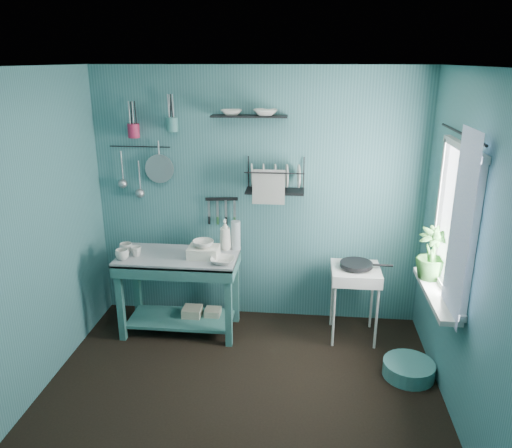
# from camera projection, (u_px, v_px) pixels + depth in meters

# --- Properties ---
(floor) EXTENTS (3.20, 3.20, 0.00)m
(floor) POSITION_uv_depth(u_px,v_px,m) (238.00, 405.00, 3.86)
(floor) COLOR black
(floor) RESTS_ON ground
(ceiling) EXTENTS (3.20, 3.20, 0.00)m
(ceiling) POSITION_uv_depth(u_px,v_px,m) (234.00, 67.00, 3.07)
(ceiling) COLOR silver
(ceiling) RESTS_ON ground
(wall_back) EXTENTS (3.20, 0.00, 3.20)m
(wall_back) POSITION_uv_depth(u_px,v_px,m) (258.00, 198.00, 4.88)
(wall_back) COLOR #34676C
(wall_back) RESTS_ON ground
(wall_front) EXTENTS (3.20, 0.00, 3.20)m
(wall_front) POSITION_uv_depth(u_px,v_px,m) (185.00, 391.00, 2.05)
(wall_front) COLOR #34676C
(wall_front) RESTS_ON ground
(wall_left) EXTENTS (0.00, 3.00, 3.00)m
(wall_left) POSITION_uv_depth(u_px,v_px,m) (18.00, 247.00, 3.62)
(wall_left) COLOR #34676C
(wall_left) RESTS_ON ground
(wall_right) EXTENTS (0.00, 3.00, 3.00)m
(wall_right) POSITION_uv_depth(u_px,v_px,m) (475.00, 265.00, 3.31)
(wall_right) COLOR #34676C
(wall_right) RESTS_ON ground
(work_counter) EXTENTS (1.16, 0.63, 0.79)m
(work_counter) POSITION_uv_depth(u_px,v_px,m) (180.00, 293.00, 4.81)
(work_counter) COLOR #326A65
(work_counter) RESTS_ON floor
(mug_left) EXTENTS (0.12, 0.12, 0.10)m
(mug_left) POSITION_uv_depth(u_px,v_px,m) (122.00, 255.00, 4.57)
(mug_left) COLOR silver
(mug_left) RESTS_ON work_counter
(mug_mid) EXTENTS (0.14, 0.14, 0.09)m
(mug_mid) POSITION_uv_depth(u_px,v_px,m) (136.00, 251.00, 4.65)
(mug_mid) COLOR silver
(mug_mid) RESTS_ON work_counter
(mug_right) EXTENTS (0.17, 0.17, 0.10)m
(mug_right) POSITION_uv_depth(u_px,v_px,m) (126.00, 248.00, 4.72)
(mug_right) COLOR silver
(mug_right) RESTS_ON work_counter
(wash_tub) EXTENTS (0.28, 0.22, 0.10)m
(wash_tub) POSITION_uv_depth(u_px,v_px,m) (203.00, 252.00, 4.63)
(wash_tub) COLOR silver
(wash_tub) RESTS_ON work_counter
(tub_bowl) EXTENTS (0.20, 0.19, 0.06)m
(tub_bowl) POSITION_uv_depth(u_px,v_px,m) (203.00, 244.00, 4.60)
(tub_bowl) COLOR silver
(tub_bowl) RESTS_ON wash_tub
(soap_bottle) EXTENTS (0.11, 0.12, 0.30)m
(soap_bottle) POSITION_uv_depth(u_px,v_px,m) (225.00, 235.00, 4.79)
(soap_bottle) COLOR silver
(soap_bottle) RESTS_ON work_counter
(water_bottle) EXTENTS (0.09, 0.09, 0.28)m
(water_bottle) POSITION_uv_depth(u_px,v_px,m) (236.00, 235.00, 4.80)
(water_bottle) COLOR #AEBCC1
(water_bottle) RESTS_ON work_counter
(counter_bowl) EXTENTS (0.22, 0.22, 0.05)m
(counter_bowl) POSITION_uv_depth(u_px,v_px,m) (222.00, 260.00, 4.49)
(counter_bowl) COLOR silver
(counter_bowl) RESTS_ON work_counter
(hotplate_stand) EXTENTS (0.51, 0.51, 0.71)m
(hotplate_stand) POSITION_uv_depth(u_px,v_px,m) (354.00, 303.00, 4.71)
(hotplate_stand) COLOR silver
(hotplate_stand) RESTS_ON floor
(frying_pan) EXTENTS (0.30, 0.30, 0.03)m
(frying_pan) POSITION_uv_depth(u_px,v_px,m) (356.00, 264.00, 4.59)
(frying_pan) COLOR black
(frying_pan) RESTS_ON hotplate_stand
(knife_strip) EXTENTS (0.32, 0.06, 0.03)m
(knife_strip) POSITION_uv_depth(u_px,v_px,m) (222.00, 199.00, 4.89)
(knife_strip) COLOR black
(knife_strip) RESTS_ON wall_back
(dish_rack) EXTENTS (0.58, 0.33, 0.32)m
(dish_rack) POSITION_uv_depth(u_px,v_px,m) (275.00, 176.00, 4.66)
(dish_rack) COLOR black
(dish_rack) RESTS_ON wall_back
(upper_shelf) EXTENTS (0.70, 0.20, 0.01)m
(upper_shelf) POSITION_uv_depth(u_px,v_px,m) (249.00, 116.00, 4.54)
(upper_shelf) COLOR black
(upper_shelf) RESTS_ON wall_back
(shelf_bowl_left) EXTENTS (0.23, 0.23, 0.05)m
(shelf_bowl_left) POSITION_uv_depth(u_px,v_px,m) (231.00, 112.00, 4.55)
(shelf_bowl_left) COLOR silver
(shelf_bowl_left) RESTS_ON upper_shelf
(shelf_bowl_right) EXTENTS (0.24, 0.24, 0.05)m
(shelf_bowl_right) POSITION_uv_depth(u_px,v_px,m) (265.00, 121.00, 4.54)
(shelf_bowl_right) COLOR silver
(shelf_bowl_right) RESTS_ON upper_shelf
(utensil_cup_magenta) EXTENTS (0.11, 0.11, 0.13)m
(utensil_cup_magenta) POSITION_uv_depth(u_px,v_px,m) (134.00, 131.00, 4.72)
(utensil_cup_magenta) COLOR #A11D40
(utensil_cup_magenta) RESTS_ON wall_back
(utensil_cup_teal) EXTENTS (0.11, 0.11, 0.13)m
(utensil_cup_teal) POSITION_uv_depth(u_px,v_px,m) (172.00, 124.00, 4.66)
(utensil_cup_teal) COLOR #397876
(utensil_cup_teal) RESTS_ON wall_back
(colander) EXTENTS (0.28, 0.03, 0.28)m
(colander) POSITION_uv_depth(u_px,v_px,m) (159.00, 169.00, 4.84)
(colander) COLOR #A4A6AC
(colander) RESTS_ON wall_back
(ladle_outer) EXTENTS (0.01, 0.01, 0.30)m
(ladle_outer) POSITION_uv_depth(u_px,v_px,m) (122.00, 166.00, 4.88)
(ladle_outer) COLOR #A4A6AC
(ladle_outer) RESTS_ON wall_back
(ladle_inner) EXTENTS (0.01, 0.01, 0.30)m
(ladle_inner) POSITION_uv_depth(u_px,v_px,m) (139.00, 176.00, 4.89)
(ladle_inner) COLOR #A4A6AC
(ladle_inner) RESTS_ON wall_back
(hook_rail) EXTENTS (0.60, 0.01, 0.01)m
(hook_rail) POSITION_uv_depth(u_px,v_px,m) (140.00, 147.00, 4.81)
(hook_rail) COLOR black
(hook_rail) RESTS_ON wall_back
(window_glass) EXTENTS (0.00, 1.10, 1.10)m
(window_glass) POSITION_uv_depth(u_px,v_px,m) (457.00, 222.00, 3.69)
(window_glass) COLOR white
(window_glass) RESTS_ON wall_right
(windowsill) EXTENTS (0.16, 0.95, 0.04)m
(windowsill) POSITION_uv_depth(u_px,v_px,m) (436.00, 294.00, 3.88)
(windowsill) COLOR silver
(windowsill) RESTS_ON wall_right
(curtain) EXTENTS (0.00, 1.35, 1.35)m
(curtain) POSITION_uv_depth(u_px,v_px,m) (460.00, 228.00, 3.39)
(curtain) COLOR white
(curtain) RESTS_ON wall_right
(curtain_rod) EXTENTS (0.02, 1.05, 0.02)m
(curtain_rod) POSITION_uv_depth(u_px,v_px,m) (462.00, 134.00, 3.49)
(curtain_rod) COLOR black
(curtain_rod) RESTS_ON wall_right
(potted_plant) EXTENTS (0.25, 0.25, 0.43)m
(potted_plant) POSITION_uv_depth(u_px,v_px,m) (432.00, 254.00, 4.04)
(potted_plant) COLOR #285923
(potted_plant) RESTS_ON windowsill
(storage_tin_large) EXTENTS (0.18, 0.18, 0.22)m
(storage_tin_large) POSITION_uv_depth(u_px,v_px,m) (193.00, 318.00, 4.94)
(storage_tin_large) COLOR #9D9275
(storage_tin_large) RESTS_ON floor
(storage_tin_small) EXTENTS (0.15, 0.15, 0.20)m
(storage_tin_small) POSITION_uv_depth(u_px,v_px,m) (213.00, 318.00, 4.95)
(storage_tin_small) COLOR #9D9275
(storage_tin_small) RESTS_ON floor
(floor_basin) EXTENTS (0.43, 0.43, 0.13)m
(floor_basin) POSITION_uv_depth(u_px,v_px,m) (409.00, 369.00, 4.19)
(floor_basin) COLOR teal
(floor_basin) RESTS_ON floor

